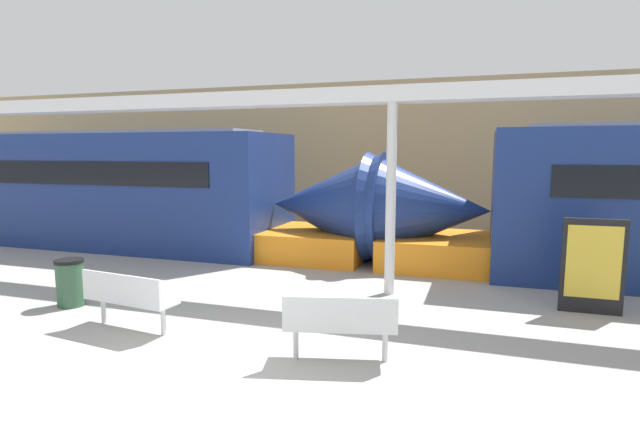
# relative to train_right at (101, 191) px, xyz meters

# --- Properties ---
(ground_plane) EXTENTS (60.00, 60.00, 0.00)m
(ground_plane) POSITION_rel_train_right_xyz_m (7.46, -6.93, -1.51)
(ground_plane) COLOR #9E9B96
(station_wall) EXTENTS (56.00, 0.20, 5.00)m
(station_wall) POSITION_rel_train_right_xyz_m (7.46, 5.26, 0.99)
(station_wall) COLOR tan
(station_wall) RESTS_ON ground_plane
(train_right) EXTENTS (16.38, 2.93, 3.20)m
(train_right) POSITION_rel_train_right_xyz_m (0.00, 0.00, 0.00)
(train_right) COLOR navy
(train_right) RESTS_ON ground_plane
(bench_near) EXTENTS (1.54, 0.62, 0.88)m
(bench_near) POSITION_rel_train_right_xyz_m (5.60, -5.81, -0.98)
(bench_near) COLOR silver
(bench_near) RESTS_ON ground_plane
(bench_far) EXTENTS (1.48, 0.77, 0.88)m
(bench_far) POSITION_rel_train_right_xyz_m (8.90, -5.92, -0.98)
(bench_far) COLOR silver
(bench_far) RESTS_ON ground_plane
(trash_bin) EXTENTS (0.47, 0.47, 0.81)m
(trash_bin) POSITION_rel_train_right_xyz_m (3.85, -5.11, -1.10)
(trash_bin) COLOR #2D5138
(trash_bin) RESTS_ON ground_plane
(poster_board) EXTENTS (0.95, 0.07, 1.57)m
(poster_board) POSITION_rel_train_right_xyz_m (12.27, -2.77, -0.71)
(poster_board) COLOR black
(poster_board) RESTS_ON ground_plane
(support_column_near) EXTENTS (0.18, 0.18, 3.50)m
(support_column_near) POSITION_rel_train_right_xyz_m (8.93, -2.66, 0.24)
(support_column_near) COLOR silver
(support_column_near) RESTS_ON ground_plane
(canopy_beam) EXTENTS (28.00, 0.60, 0.28)m
(canopy_beam) POSITION_rel_train_right_xyz_m (8.93, -2.66, 2.13)
(canopy_beam) COLOR silver
(canopy_beam) RESTS_ON support_column_near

